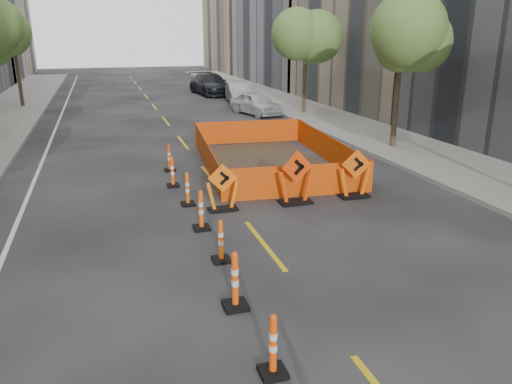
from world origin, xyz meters
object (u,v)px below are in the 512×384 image
object	(u,v)px
parked_car_near	(256,103)
channelizer_6	(187,189)
channelizer_2	(273,345)
channelizer_3	(235,280)
channelizer_5	(201,210)
channelizer_8	(169,158)
parked_car_far	(211,84)
channelizer_7	(172,172)
chevron_sign_left	(223,187)
parked_car_mid	(239,93)
chevron_sign_center	(296,177)
channelizer_4	(221,241)
chevron_sign_right	(355,173)

from	to	relation	value
parked_car_near	channelizer_6	bearing A→B (deg)	-129.78
channelizer_2	channelizer_3	distance (m)	1.97
channelizer_5	channelizer_6	world-z (taller)	channelizer_5
channelizer_8	parked_car_far	xyz separation A→B (m)	(6.37, 22.49, 0.34)
channelizer_3	channelizer_7	distance (m)	7.86
channelizer_2	chevron_sign_left	bearing A→B (deg)	82.31
parked_car_mid	channelizer_3	bearing A→B (deg)	-98.08
channelizer_7	chevron_sign_center	distance (m)	4.23
channelizer_4	chevron_sign_left	bearing A→B (deg)	75.81
channelizer_4	channelizer_7	world-z (taller)	channelizer_7
channelizer_8	parked_car_near	xyz separation A→B (m)	(6.83, 11.60, 0.20)
parked_car_near	channelizer_2	bearing A→B (deg)	-122.51
channelizer_3	channelizer_6	xyz separation A→B (m)	(0.14, 5.90, -0.07)
channelizer_8	parked_car_mid	xyz separation A→B (m)	(7.19, 16.88, 0.22)
channelizer_4	chevron_sign_left	xyz separation A→B (m)	(0.81, 3.20, 0.20)
channelizer_3	channelizer_7	xyz separation A→B (m)	(-0.02, 7.86, -0.06)
channelizer_5	chevron_sign_center	distance (m)	3.27
channelizer_6	chevron_sign_right	distance (m)	5.03
chevron_sign_left	parked_car_near	xyz separation A→B (m)	(5.97, 16.26, 0.00)
channelizer_6	parked_car_mid	xyz separation A→B (m)	(7.20, 20.81, 0.22)
channelizer_5	parked_car_far	size ratio (longest dim) A/B	0.18
channelizer_7	channelizer_8	world-z (taller)	channelizer_7
channelizer_4	channelizer_8	distance (m)	7.86
chevron_sign_center	chevron_sign_right	bearing A→B (deg)	-5.84
channelizer_7	chevron_sign_left	bearing A→B (deg)	-69.20
channelizer_6	channelizer_7	distance (m)	1.97
channelizer_6	parked_car_near	xyz separation A→B (m)	(6.84, 15.53, 0.19)
channelizer_3	channelizer_5	bearing A→B (deg)	87.76
channelizer_5	channelizer_2	bearing A→B (deg)	-91.04
channelizer_2	channelizer_6	world-z (taller)	channelizer_2
chevron_sign_center	parked_car_mid	world-z (taller)	chevron_sign_center
channelizer_3	channelizer_8	distance (m)	9.83
channelizer_6	parked_car_far	xyz separation A→B (m)	(6.38, 26.42, 0.34)
channelizer_6	channelizer_2	bearing A→B (deg)	-90.66
channelizer_5	channelizer_7	world-z (taller)	channelizer_5
channelizer_2	channelizer_5	world-z (taller)	channelizer_5
channelizer_7	parked_car_near	xyz separation A→B (m)	(7.00, 13.56, 0.19)
parked_car_near	parked_car_mid	bearing A→B (deg)	70.11
chevron_sign_center	chevron_sign_right	distance (m)	1.92
parked_car_mid	parked_car_far	distance (m)	5.67
channelizer_6	parked_car_near	world-z (taller)	parked_car_near
chevron_sign_left	chevron_sign_right	distance (m)	4.10
channelizer_2	channelizer_8	distance (m)	11.79
channelizer_2	channelizer_6	size ratio (longest dim) A/B	1.02
channelizer_2	parked_car_mid	bearing A→B (deg)	75.73
parked_car_near	parked_car_far	xyz separation A→B (m)	(-0.46, 10.89, 0.14)
channelizer_8	parked_car_far	size ratio (longest dim) A/B	0.17
chevron_sign_center	parked_car_far	size ratio (longest dim) A/B	0.28
channelizer_8	parked_car_far	world-z (taller)	parked_car_far
chevron_sign_right	parked_car_far	size ratio (longest dim) A/B	0.26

